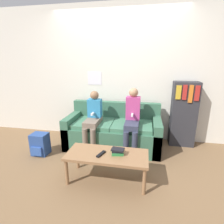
% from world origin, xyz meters
% --- Properties ---
extents(ground_plane, '(10.00, 10.00, 0.00)m').
position_xyz_m(ground_plane, '(0.00, 0.00, 0.00)').
color(ground_plane, brown).
extents(wall_back, '(8.00, 0.06, 2.60)m').
position_xyz_m(wall_back, '(-0.00, 1.00, 1.30)').
color(wall_back, silver).
rests_on(wall_back, ground_plane).
extents(couch, '(1.71, 0.79, 0.79)m').
position_xyz_m(couch, '(0.00, 0.51, 0.28)').
color(couch, '#38664C').
rests_on(couch, ground_plane).
extents(coffee_table, '(1.07, 0.46, 0.39)m').
position_xyz_m(coffee_table, '(0.10, -0.50, 0.35)').
color(coffee_table, '#8E6642').
rests_on(coffee_table, ground_plane).
extents(person_left, '(0.24, 0.55, 1.06)m').
position_xyz_m(person_left, '(-0.33, 0.31, 0.59)').
color(person_left, '#756656').
rests_on(person_left, ground_plane).
extents(person_right, '(0.24, 0.55, 1.13)m').
position_xyz_m(person_right, '(0.36, 0.32, 0.63)').
color(person_right, '#33384C').
rests_on(person_right, ground_plane).
extents(tv_remote, '(0.09, 0.17, 0.02)m').
position_xyz_m(tv_remote, '(0.03, -0.54, 0.40)').
color(tv_remote, black).
rests_on(tv_remote, coffee_table).
extents(book_stack, '(0.18, 0.17, 0.08)m').
position_xyz_m(book_stack, '(0.23, -0.48, 0.43)').
color(book_stack, '#2D8442').
rests_on(book_stack, coffee_table).
extents(bookshelf, '(0.45, 0.28, 1.21)m').
position_xyz_m(bookshelf, '(1.27, 0.82, 0.61)').
color(bookshelf, '#2D2D33').
rests_on(bookshelf, ground_plane).
extents(backpack, '(0.27, 0.25, 0.38)m').
position_xyz_m(backpack, '(-1.18, -0.05, 0.19)').
color(backpack, '#284789').
rests_on(backpack, ground_plane).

